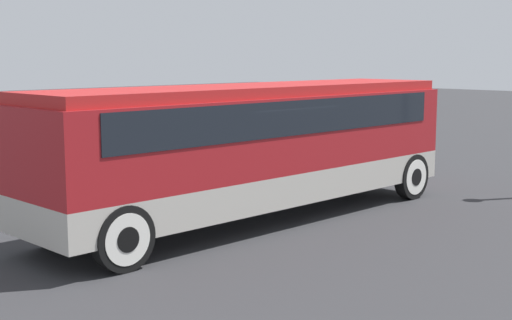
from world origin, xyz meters
TOP-DOWN VIEW (x-y plane):
  - ground_plane at (0.00, 0.00)m, footprint 120.00×120.00m
  - tour_bus at (0.10, -0.00)m, footprint 10.63×2.54m
  - parked_car_near at (-1.99, 7.04)m, footprint 4.07×1.83m
  - parked_car_mid at (2.84, 5.85)m, footprint 4.02×1.92m

SIDE VIEW (x-z plane):
  - ground_plane at x=0.00m, z-range 0.00..0.00m
  - parked_car_near at x=-1.99m, z-range 0.00..1.39m
  - parked_car_mid at x=2.84m, z-range 0.01..1.41m
  - tour_bus at x=0.10m, z-range 0.32..3.25m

